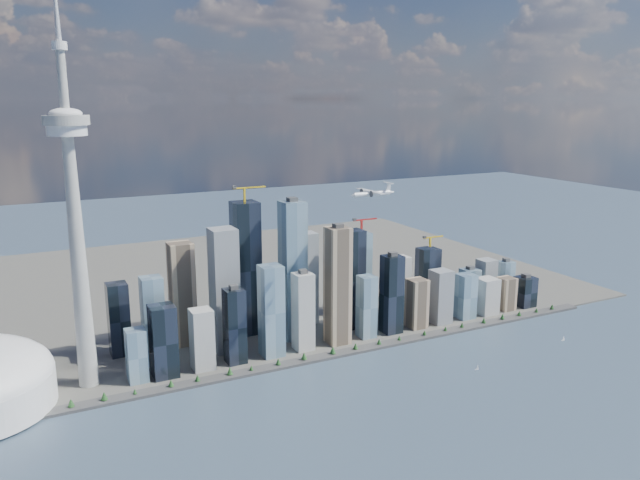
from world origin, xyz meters
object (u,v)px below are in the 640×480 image
airplane (373,193)px  sailboat_west (477,368)px  needle_tower (74,215)px  sailboat_east (563,339)px

airplane → sailboat_west: size_ratio=8.20×
sailboat_west → needle_tower: bearing=175.2°
needle_tower → sailboat_east: bearing=-13.7°
airplane → sailboat_east: size_ratio=7.71×
needle_tower → sailboat_west: bearing=-21.2°
sailboat_east → airplane: bearing=179.8°
needle_tower → sailboat_east: size_ratio=62.55×
needle_tower → sailboat_east: (703.86, -171.79, -233.02)m
needle_tower → airplane: (360.55, -135.93, 22.45)m
airplane → sailboat_west: (145.11, -59.84, -255.63)m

